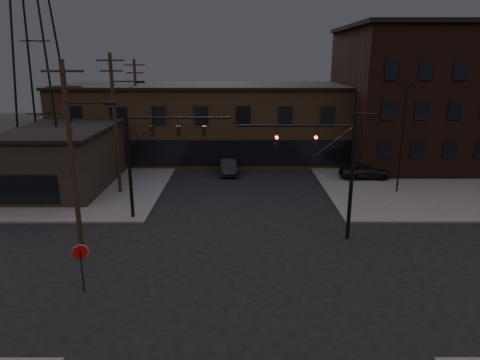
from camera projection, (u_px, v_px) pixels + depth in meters
name	position (u px, v px, depth m)	size (l,w,h in m)	color
ground	(247.00, 272.00, 22.91)	(140.00, 140.00, 0.00)	black
sidewalk_ne	(456.00, 169.00, 44.07)	(30.00, 30.00, 0.15)	#474744
sidewalk_nw	(30.00, 169.00, 44.03)	(30.00, 30.00, 0.15)	#474744
building_row	(243.00, 123.00, 48.75)	(40.00, 12.00, 8.00)	#4B3B28
building_right	(447.00, 98.00, 46.03)	(22.00, 16.00, 14.00)	black
building_left	(17.00, 159.00, 37.60)	(16.00, 12.00, 5.00)	black
traffic_signal_near	(334.00, 163.00, 25.90)	(7.12, 0.24, 8.00)	black
traffic_signal_far	(147.00, 150.00, 29.23)	(7.12, 0.24, 8.00)	black
stop_sign	(81.00, 257.00, 20.49)	(0.72, 0.33, 2.48)	black
utility_pole_near	(73.00, 157.00, 23.22)	(3.70, 0.28, 11.00)	black
utility_pole_mid	(116.00, 121.00, 34.70)	(3.70, 0.28, 11.50)	black
utility_pole_far	(137.00, 109.00, 46.33)	(2.20, 0.28, 11.00)	black
transmission_tower	(35.00, 41.00, 36.80)	(7.00, 7.00, 25.00)	black
lot_light_a	(403.00, 129.00, 34.89)	(1.50, 0.28, 9.14)	black
lot_light_b	(448.00, 120.00, 39.70)	(1.50, 0.28, 9.14)	black
parked_car_lot_a	(364.00, 170.00, 40.06)	(1.84, 4.58, 1.56)	black
parked_car_lot_b	(445.00, 169.00, 41.44)	(1.71, 4.21, 1.22)	silver
car_crossing	(228.00, 166.00, 42.34)	(1.57, 4.49, 1.48)	black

